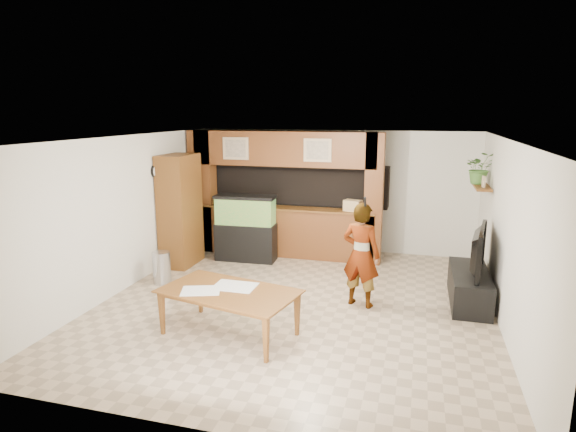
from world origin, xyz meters
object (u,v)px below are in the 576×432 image
(aquarium, at_px, (246,229))
(person, at_px, (361,255))
(dining_table, at_px, (228,314))
(pantry_cabinet, at_px, (180,210))
(television, at_px, (472,250))

(aquarium, bearing_deg, person, -37.02)
(person, xyz_separation_m, dining_table, (-1.59, -1.54, -0.50))
(pantry_cabinet, distance_m, television, 5.39)
(dining_table, bearing_deg, television, 45.33)
(aquarium, distance_m, dining_table, 3.43)
(pantry_cabinet, relative_size, person, 1.33)
(dining_table, bearing_deg, person, 56.48)
(television, xyz_separation_m, person, (-1.67, -0.56, -0.06))
(pantry_cabinet, bearing_deg, aquarium, 26.49)
(television, distance_m, dining_table, 3.92)
(aquarium, distance_m, person, 3.08)
(pantry_cabinet, relative_size, aquarium, 1.62)
(aquarium, xyz_separation_m, television, (4.20, -1.18, 0.22))
(aquarium, bearing_deg, television, -18.21)
(aquarium, height_order, dining_table, aquarium)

